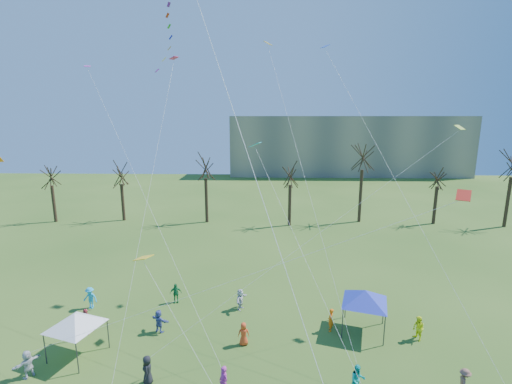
{
  "coord_description": "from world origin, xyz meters",
  "views": [
    {
      "loc": [
        1.04,
        -12.49,
        14.67
      ],
      "look_at": [
        0.52,
        5.0,
        11.0
      ],
      "focal_mm": 25.0,
      "sensor_mm": 36.0,
      "label": 1
    }
  ],
  "objects_px": {
    "distant_building": "(347,145)",
    "canopy_tent_white": "(75,320)",
    "big_box_kite": "(178,13)",
    "canopy_tent_blue": "(365,296)"
  },
  "relations": [
    {
      "from": "distant_building",
      "to": "canopy_tent_white",
      "type": "xyz_separation_m",
      "value": [
        -32.68,
        -75.02,
        -5.05
      ]
    },
    {
      "from": "distant_building",
      "to": "big_box_kite",
      "type": "relative_size",
      "value": 2.43
    },
    {
      "from": "distant_building",
      "to": "canopy_tent_blue",
      "type": "xyz_separation_m",
      "value": [
        -14.13,
        -71.79,
        -4.89
      ]
    },
    {
      "from": "big_box_kite",
      "to": "canopy_tent_blue",
      "type": "distance_m",
      "value": 20.82
    },
    {
      "from": "distant_building",
      "to": "canopy_tent_blue",
      "type": "height_order",
      "value": "distant_building"
    },
    {
      "from": "big_box_kite",
      "to": "canopy_tent_blue",
      "type": "height_order",
      "value": "big_box_kite"
    },
    {
      "from": "canopy_tent_white",
      "to": "canopy_tent_blue",
      "type": "distance_m",
      "value": 18.83
    },
    {
      "from": "canopy_tent_white",
      "to": "canopy_tent_blue",
      "type": "xyz_separation_m",
      "value": [
        18.55,
        3.22,
        0.16
      ]
    },
    {
      "from": "canopy_tent_white",
      "to": "canopy_tent_blue",
      "type": "height_order",
      "value": "canopy_tent_blue"
    },
    {
      "from": "canopy_tent_blue",
      "to": "big_box_kite",
      "type": "bearing_deg",
      "value": -160.81
    }
  ]
}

